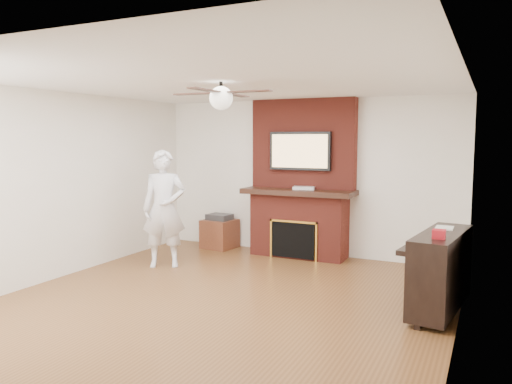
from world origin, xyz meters
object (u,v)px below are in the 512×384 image
at_px(side_table, 220,232).
at_px(fireplace, 301,194).
at_px(person, 164,209).
at_px(piano, 440,270).

bearing_deg(side_table, fireplace, 9.32).
height_order(fireplace, side_table, fireplace).
relative_size(fireplace, person, 1.46).
bearing_deg(piano, fireplace, 148.57).
bearing_deg(person, piano, -35.66).
bearing_deg(side_table, person, -87.68).
xyz_separation_m(fireplace, side_table, (-1.45, -0.07, -0.73)).
xyz_separation_m(fireplace, person, (-1.56, -1.50, -0.14)).
bearing_deg(side_table, piano, -18.67).
xyz_separation_m(person, side_table, (0.11, 1.43, -0.59)).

